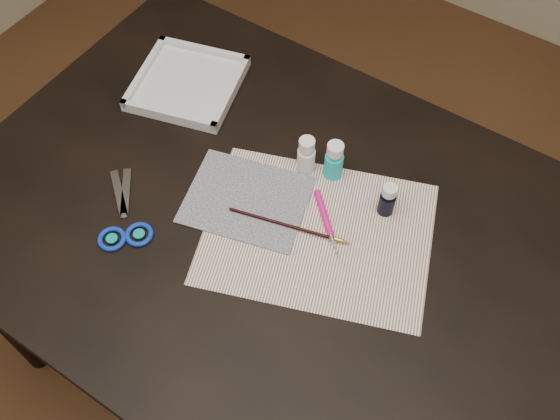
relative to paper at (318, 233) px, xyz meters
The scene contains 11 objects.
ground 0.76m from the paper, 162.90° to the right, with size 3.50×3.50×0.02m, color #422614.
table 0.38m from the paper, 162.90° to the right, with size 1.30×0.90×0.75m, color black.
paper is the anchor object (origin of this frame).
canvas 0.16m from the paper, behind, with size 0.24×0.19×0.00m, color black.
paint_bottle_white 0.16m from the paper, 130.62° to the left, with size 0.04×0.04×0.09m, color silver.
paint_bottle_cyan 0.15m from the paper, 109.55° to the left, with size 0.04×0.04×0.09m, color #1ABCC4.
paint_bottle_navy 0.15m from the paper, 54.74° to the left, with size 0.03×0.03×0.08m, color black.
paintbrush 0.05m from the paper, 158.20° to the right, with size 0.25×0.01×0.01m, color black, non-canonical shape.
craft_knife 0.03m from the paper, 75.30° to the left, with size 0.16×0.01×0.01m, color #ED0D81, non-canonical shape.
scissors 0.39m from the paper, 154.30° to the right, with size 0.21×0.11×0.01m, color silver, non-canonical shape.
palette_tray 0.48m from the paper, 159.40° to the left, with size 0.22×0.22×0.03m, color silver.
Camera 1 is at (0.35, -0.53, 1.78)m, focal length 40.00 mm.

